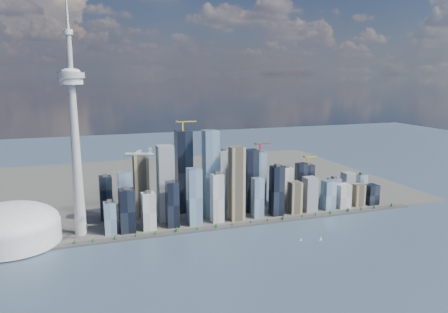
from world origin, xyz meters
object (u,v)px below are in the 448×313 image
object	(u,v)px
sailboat_east	(301,240)
dome_stadium	(11,227)
needle_tower	(75,131)
sailboat_west	(321,239)
airplane	(139,154)

from	to	relation	value
sailboat_east	dome_stadium	bearing A→B (deg)	170.52
needle_tower	dome_stadium	bearing A→B (deg)	-175.91
dome_stadium	sailboat_west	distance (m)	665.09
dome_stadium	sailboat_west	bearing A→B (deg)	-16.99
sailboat_east	sailboat_west	bearing A→B (deg)	-6.93
sailboat_west	dome_stadium	bearing A→B (deg)	168.56
needle_tower	airplane	xyz separation A→B (m)	(119.34, -115.67, -36.15)
dome_stadium	airplane	size ratio (longest dim) A/B	3.32
dome_stadium	sailboat_east	distance (m)	620.83
needle_tower	airplane	distance (m)	170.08
dome_stadium	sailboat_west	size ratio (longest dim) A/B	21.15
airplane	sailboat_west	world-z (taller)	airplane
dome_stadium	airplane	world-z (taller)	airplane
needle_tower	airplane	world-z (taller)	needle_tower
dome_stadium	airplane	xyz separation A→B (m)	(259.34, -105.67, 160.25)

